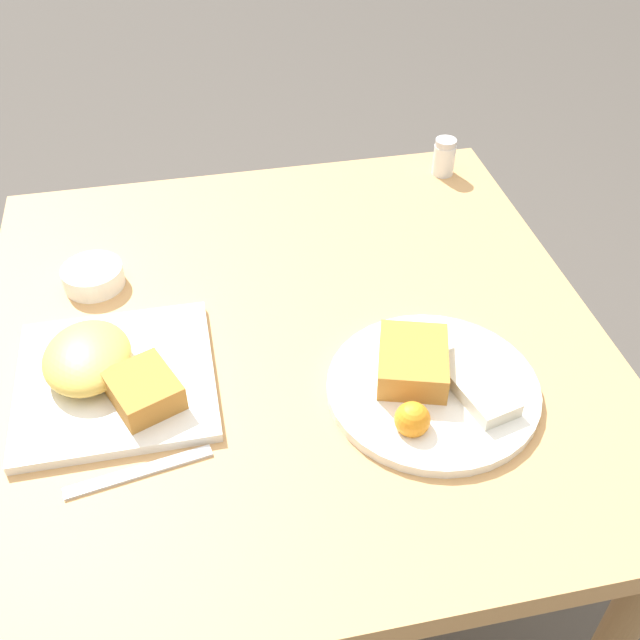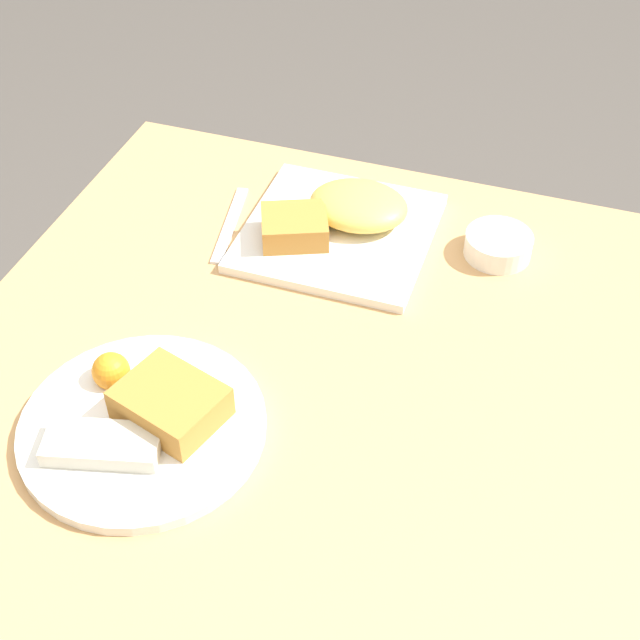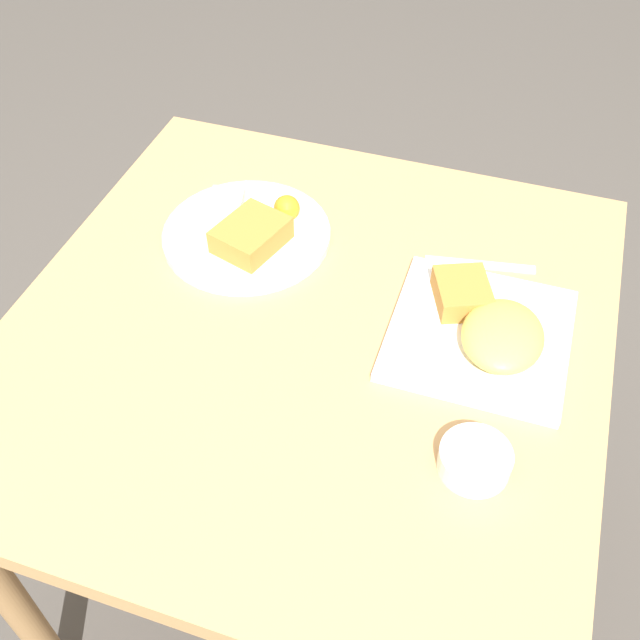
{
  "view_description": "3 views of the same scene",
  "coord_description": "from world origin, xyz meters",
  "views": [
    {
      "loc": [
        0.78,
        -0.12,
        1.43
      ],
      "look_at": [
        0.04,
        0.03,
        0.76
      ],
      "focal_mm": 42.0,
      "sensor_mm": 36.0,
      "label": 1
    },
    {
      "loc": [
        -0.23,
        0.69,
        1.49
      ],
      "look_at": [
        0.01,
        -0.02,
        0.77
      ],
      "focal_mm": 50.0,
      "sensor_mm": 36.0,
      "label": 2
    },
    {
      "loc": [
        -0.7,
        -0.25,
        1.52
      ],
      "look_at": [
        -0.03,
        -0.03,
        0.77
      ],
      "focal_mm": 42.0,
      "sensor_mm": 36.0,
      "label": 3
    }
  ],
  "objects": [
    {
      "name": "plate_square_near",
      "position": [
        0.05,
        -0.25,
        0.74
      ],
      "size": [
        0.25,
        0.25,
        0.06
      ],
      "color": "white",
      "rests_on": "dining_table"
    },
    {
      "name": "butter_knife",
      "position": [
        0.21,
        -0.22,
        0.72
      ],
      "size": [
        0.05,
        0.17,
        0.0
      ],
      "rotation": [
        0.0,
        0.0,
        1.75
      ],
      "color": "silver",
      "rests_on": "dining_table"
    },
    {
      "name": "dining_table",
      "position": [
        0.0,
        0.0,
        0.63
      ],
      "size": [
        0.9,
        0.87,
        0.72
      ],
      "color": "tan",
      "rests_on": "ground_plane"
    },
    {
      "name": "plate_oval_far",
      "position": [
        0.15,
        0.15,
        0.73
      ],
      "size": [
        0.27,
        0.27,
        0.05
      ],
      "color": "white",
      "rests_on": "dining_table"
    },
    {
      "name": "sauce_ramekin",
      "position": [
        -0.16,
        -0.28,
        0.73
      ],
      "size": [
        0.09,
        0.09,
        0.03
      ],
      "color": "white",
      "rests_on": "dining_table"
    }
  ]
}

